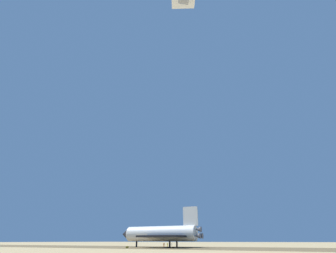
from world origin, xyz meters
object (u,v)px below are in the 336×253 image
(ground_crew_near_wingtip, at_px, (164,245))
(ground_crew_near_nose, at_px, (172,245))
(ground_crew_mid_fuselage, at_px, (167,245))
(ground_support_crate, at_px, (127,247))
(space_shuttle, at_px, (160,234))

(ground_crew_near_wingtip, bearing_deg, ground_crew_near_nose, 74.60)
(ground_crew_mid_fuselage, height_order, ground_support_crate, ground_crew_mid_fuselage)
(ground_crew_mid_fuselage, bearing_deg, ground_crew_near_nose, -57.07)
(ground_crew_mid_fuselage, xyz_separation_m, ground_support_crate, (-0.77, 31.98, -0.58))
(space_shuttle, bearing_deg, ground_crew_near_wingtip, -70.74)
(ground_crew_mid_fuselage, height_order, ground_crew_near_wingtip, same)
(ground_crew_mid_fuselage, bearing_deg, space_shuttle, -134.45)
(space_shuttle, bearing_deg, ground_support_crate, 68.86)
(ground_crew_near_nose, height_order, ground_crew_mid_fuselage, same)
(space_shuttle, xyz_separation_m, ground_crew_near_wingtip, (6.29, -14.25, -4.41))
(ground_crew_near_nose, relative_size, ground_support_crate, 1.62)
(ground_support_crate, bearing_deg, space_shuttle, -106.57)
(ground_crew_near_nose, height_order, ground_support_crate, ground_crew_near_nose)
(ground_crew_near_nose, bearing_deg, space_shuttle, 70.77)
(space_shuttle, relative_size, ground_crew_mid_fuselage, 22.38)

